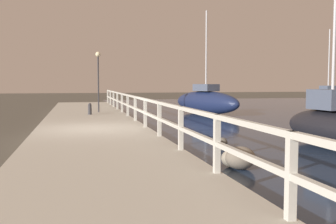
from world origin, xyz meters
The scene contains 11 objects.
ground_plane centered at (0.00, 0.00, 0.00)m, with size 120.00×120.00×0.00m, color #4C473D.
dock_walkway centered at (0.00, 0.00, 0.18)m, with size 3.70×36.00×0.36m.
railing centered at (1.75, 0.00, 1.02)m, with size 0.10×32.50×0.98m.
boulder_water_edge centered at (2.90, -5.29, 0.25)m, with size 0.66×0.59×0.50m.
boulder_downstream centered at (2.84, -5.06, 0.20)m, with size 0.54×0.49×0.41m.
boulder_upstream centered at (3.59, -2.37, 0.14)m, with size 0.36×0.32×0.27m.
mooring_bollard centered at (0.10, 5.86, 0.63)m, with size 0.17×0.17×0.55m.
dock_lamp centered at (0.60, 7.31, 2.62)m, with size 0.26×0.26×3.08m.
sailboat_black centered at (6.80, -2.95, 0.64)m, with size 1.72×3.72×4.99m.
sailboat_green centered at (18.13, 13.23, 0.66)m, with size 1.66×3.51×5.86m.
sailboat_navy centered at (7.04, 9.26, 0.74)m, with size 3.16×5.84×6.10m.
Camera 1 is at (-0.51, -13.05, 1.86)m, focal length 42.00 mm.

